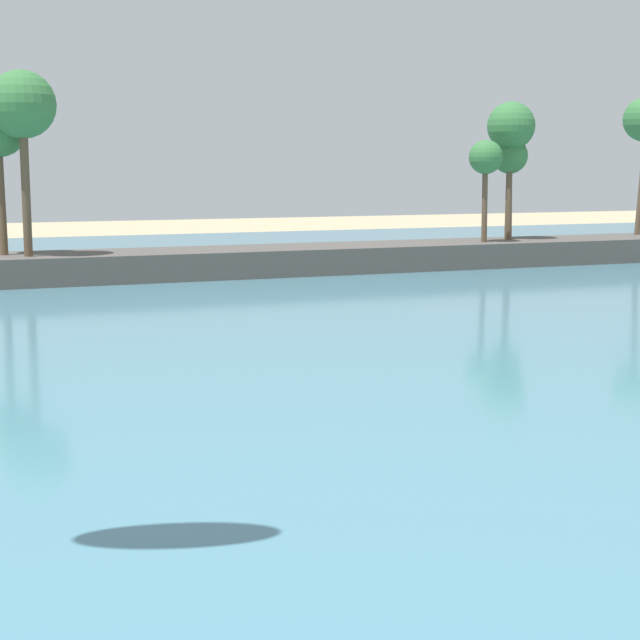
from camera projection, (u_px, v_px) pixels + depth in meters
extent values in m
cube|color=teal|center=(68.00, 296.00, 54.53)|extent=(220.00, 93.93, 0.06)
cube|color=#514C47|center=(54.00, 269.00, 60.83)|extent=(115.36, 6.00, 1.80)
cylinder|color=brown|center=(509.00, 198.00, 72.57)|extent=(0.46, 0.46, 6.12)
sphere|color=#38753D|center=(510.00, 156.00, 72.09)|extent=(2.63, 2.63, 2.63)
cylinder|color=brown|center=(509.00, 183.00, 72.02)|extent=(0.60, 0.43, 8.25)
sphere|color=#38753D|center=(511.00, 126.00, 71.38)|extent=(3.48, 3.48, 3.48)
cylinder|color=brown|center=(485.00, 200.00, 69.70)|extent=(0.53, 0.51, 6.01)
sphere|color=#38753D|center=(486.00, 157.00, 69.23)|extent=(2.39, 2.39, 2.39)
cylinder|color=brown|center=(25.00, 181.00, 58.32)|extent=(0.54, 0.92, 8.97)
sphere|color=#38753D|center=(22.00, 104.00, 57.63)|extent=(3.99, 3.99, 3.99)
cylinder|color=brown|center=(1.00, 192.00, 59.56)|extent=(0.53, 0.60, 7.68)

